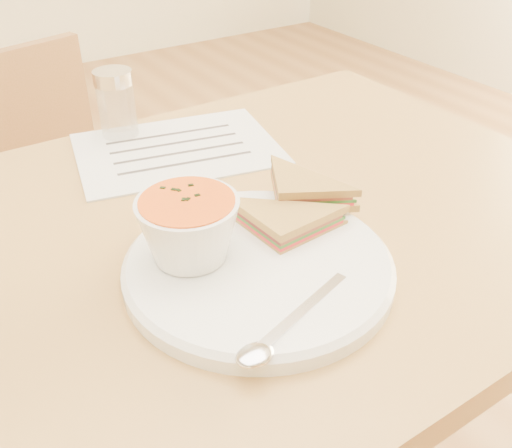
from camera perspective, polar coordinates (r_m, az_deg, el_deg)
dining_table at (r=0.97m, az=-2.29°, el=-18.39°), size 1.00×0.70×0.75m
chair_far at (r=1.24m, az=-17.26°, el=-4.20°), size 0.45×0.45×0.82m
plate at (r=0.62m, az=0.24°, el=-4.36°), size 0.32×0.32×0.02m
soup_bowl at (r=0.60m, az=-6.70°, el=-0.78°), size 0.14×0.14×0.07m
sandwich_half_a at (r=0.61m, az=2.47°, el=-2.43°), size 0.11×0.11×0.03m
sandwich_half_b at (r=0.66m, az=2.25°, el=1.98°), size 0.13×0.13×0.03m
spoon at (r=0.54m, az=3.63°, el=-9.64°), size 0.19×0.09×0.01m
paper_menu at (r=0.89m, az=-7.86°, el=7.46°), size 0.34×0.28×0.00m
condiment_shaker at (r=0.93m, az=-13.77°, el=11.55°), size 0.07×0.07×0.11m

